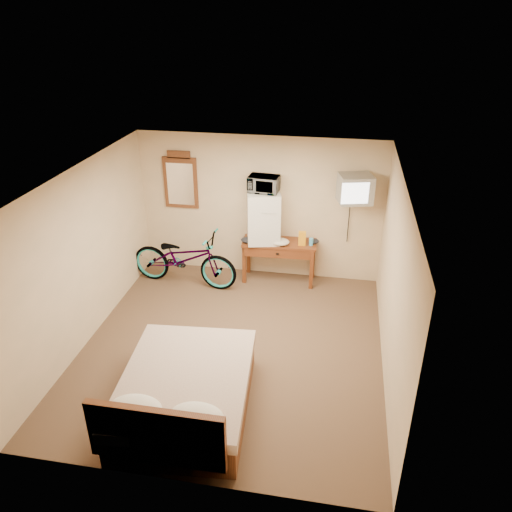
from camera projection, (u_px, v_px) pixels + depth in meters
name	position (u px, v px, depth m)	size (l,w,h in m)	color
room	(230.00, 270.00, 6.58)	(4.60, 4.64, 2.50)	brown
desk	(279.00, 249.00, 8.57)	(1.28, 0.54, 0.75)	#632E16
mini_fridge	(263.00, 217.00, 8.38)	(0.64, 0.62, 0.88)	silver
microwave	(264.00, 184.00, 8.12)	(0.49, 0.33, 0.27)	silver
snack_bag	(302.00, 238.00, 8.36)	(0.12, 0.07, 0.24)	orange
blue_cup	(311.00, 242.00, 8.39)	(0.07, 0.07, 0.12)	#45ACED
cloth_cream	(279.00, 242.00, 8.41)	(0.34, 0.26, 0.11)	beige
cloth_dark_a	(248.00, 240.00, 8.49)	(0.24, 0.18, 0.09)	black
cloth_dark_b	(314.00, 241.00, 8.46)	(0.17, 0.14, 0.08)	black
crt_television	(355.00, 189.00, 7.87)	(0.60, 0.65, 0.45)	black
wall_mirror	(181.00, 181.00, 8.61)	(0.60, 0.04, 1.01)	brown
bicycle	(184.00, 258.00, 8.54)	(0.66, 1.89, 0.99)	black
bed	(184.00, 395.00, 5.85)	(1.63, 2.06, 0.90)	brown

